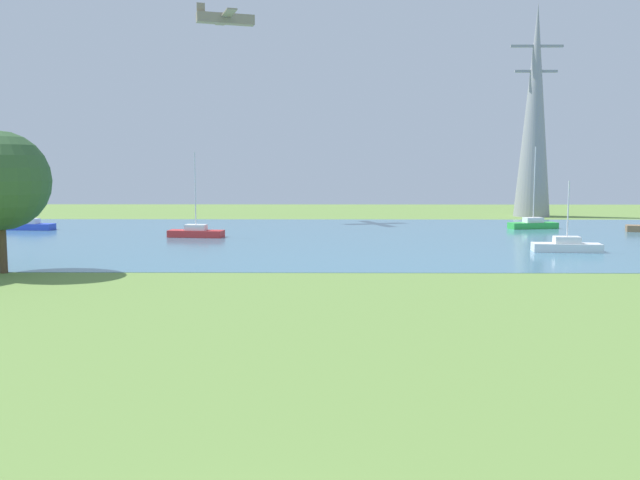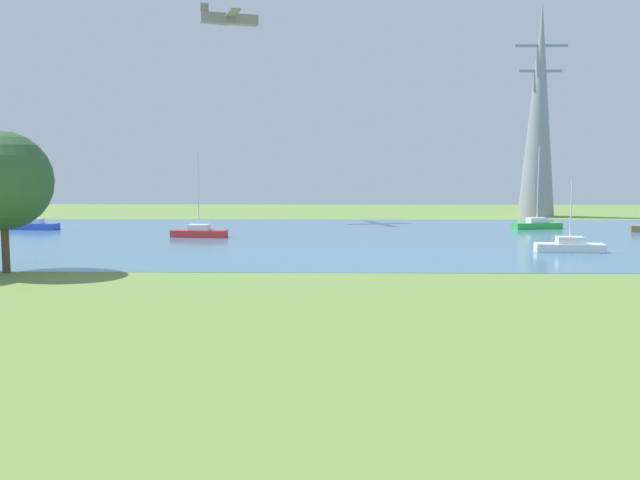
{
  "view_description": "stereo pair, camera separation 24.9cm",
  "coord_description": "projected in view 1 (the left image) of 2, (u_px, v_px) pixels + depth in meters",
  "views": [
    {
      "loc": [
        1.39,
        -8.73,
        6.12
      ],
      "look_at": [
        1.06,
        20.78,
        2.92
      ],
      "focal_mm": 37.97,
      "sensor_mm": 36.0,
      "label": 1
    },
    {
      "loc": [
        1.64,
        -8.72,
        6.12
      ],
      "look_at": [
        1.06,
        20.78,
        2.92
      ],
      "focal_mm": 37.97,
      "sensor_mm": 36.0,
      "label": 2
    }
  ],
  "objects": [
    {
      "name": "sailboat_white",
      "position": [
        567.0,
        246.0,
        48.87
      ],
      "size": [
        4.93,
        1.99,
        5.11
      ],
      "color": "white",
      "rests_on": "water_surface"
    },
    {
      "name": "sailboat_green",
      "position": [
        533.0,
        224.0,
        67.16
      ],
      "size": [
        5.01,
        2.46,
        8.09
      ],
      "color": "green",
      "rests_on": "water_surface"
    },
    {
      "name": "sailboat_red",
      "position": [
        196.0,
        232.0,
        58.98
      ],
      "size": [
        4.95,
        2.09,
        7.4
      ],
      "color": "red",
      "rests_on": "water_surface"
    },
    {
      "name": "sailboat_blue",
      "position": [
        29.0,
        225.0,
        65.88
      ],
      "size": [
        4.93,
        1.98,
        7.58
      ],
      "color": "blue",
      "rests_on": "water_surface"
    },
    {
      "name": "ground_plane",
      "position": [
        297.0,
        300.0,
        31.22
      ],
      "size": [
        160.0,
        160.0,
        0.0
      ],
      "primitive_type": "plane",
      "color": "olive"
    },
    {
      "name": "water_surface",
      "position": [
        312.0,
        237.0,
        59.05
      ],
      "size": [
        140.0,
        40.0,
        0.02
      ],
      "primitive_type": "cube",
      "color": "teal",
      "rests_on": "ground"
    },
    {
      "name": "electricity_pylon",
      "position": [
        535.0,
        111.0,
        82.83
      ],
      "size": [
        6.4,
        4.4,
        25.89
      ],
      "color": "gray",
      "rests_on": "ground"
    },
    {
      "name": "light_aircraft",
      "position": [
        225.0,
        18.0,
        74.99
      ],
      "size": [
        6.42,
        8.32,
        2.1
      ],
      "color": "gray"
    }
  ]
}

